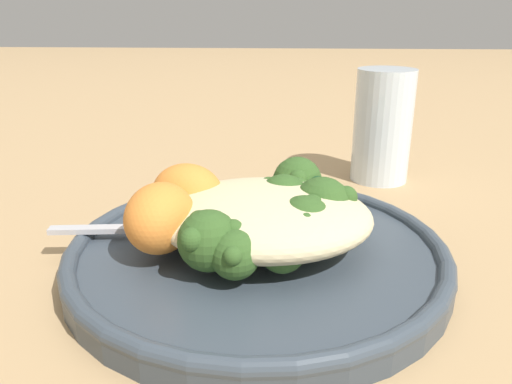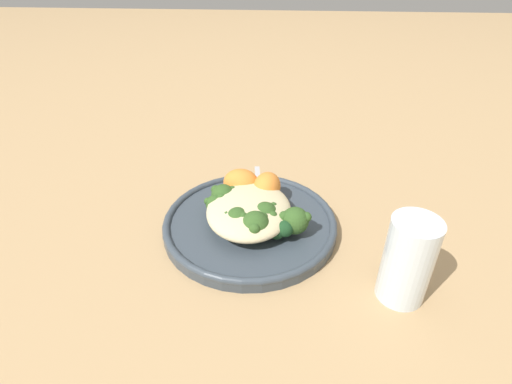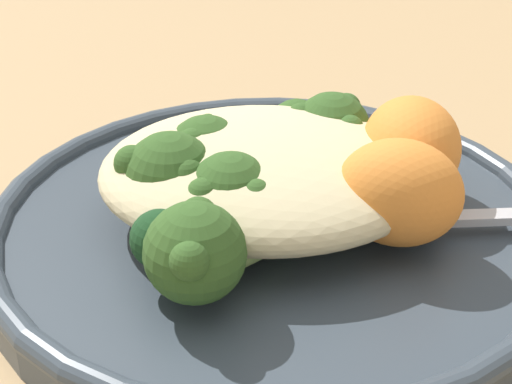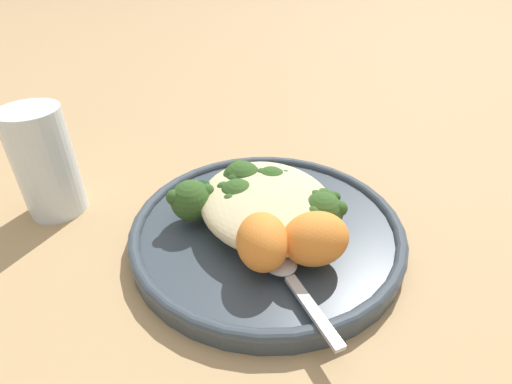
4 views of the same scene
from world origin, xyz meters
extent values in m
plane|color=tan|center=(0.00, 0.00, 0.00)|extent=(4.00, 4.00, 0.00)
cylinder|color=#38424C|center=(0.02, 0.01, 0.01)|extent=(0.27, 0.27, 0.02)
torus|color=#38424C|center=(0.02, 0.01, 0.02)|extent=(0.27, 0.27, 0.01)
ellipsoid|color=beige|center=(0.01, 0.01, 0.04)|extent=(0.15, 0.13, 0.04)
ellipsoid|color=#9EBC66|center=(0.04, 0.02, 0.03)|extent=(0.03, 0.08, 0.02)
sphere|color=#335623|center=(0.05, 0.06, 0.04)|extent=(0.04, 0.04, 0.04)
sphere|color=#335623|center=(0.05, 0.07, 0.05)|extent=(0.01, 0.01, 0.01)
sphere|color=#335623|center=(0.03, 0.06, 0.05)|extent=(0.01, 0.01, 0.01)
sphere|color=#335623|center=(0.05, 0.04, 0.05)|extent=(0.01, 0.01, 0.01)
ellipsoid|color=#9EBC66|center=(0.03, 0.03, 0.03)|extent=(0.02, 0.08, 0.01)
sphere|color=#335623|center=(0.03, 0.07, 0.04)|extent=(0.03, 0.03, 0.03)
sphere|color=#335623|center=(0.03, 0.08, 0.04)|extent=(0.01, 0.01, 0.01)
sphere|color=#335623|center=(0.03, 0.05, 0.04)|extent=(0.01, 0.01, 0.01)
ellipsoid|color=#9EBC66|center=(0.03, 0.02, 0.03)|extent=(0.07, 0.09, 0.02)
sphere|color=#335623|center=(0.00, 0.06, 0.04)|extent=(0.03, 0.03, 0.03)
sphere|color=#335623|center=(0.01, 0.07, 0.04)|extent=(0.01, 0.01, 0.01)
sphere|color=#335623|center=(-0.01, 0.06, 0.04)|extent=(0.01, 0.01, 0.01)
sphere|color=#335623|center=(0.01, 0.05, 0.04)|extent=(0.01, 0.01, 0.01)
ellipsoid|color=#9EBC66|center=(0.03, 0.01, 0.03)|extent=(0.08, 0.05, 0.01)
sphere|color=#335623|center=(-0.01, 0.03, 0.04)|extent=(0.04, 0.04, 0.04)
sphere|color=#335623|center=(-0.01, 0.04, 0.05)|extent=(0.01, 0.01, 0.01)
sphere|color=#335623|center=(-0.01, 0.01, 0.05)|extent=(0.01, 0.01, 0.01)
ellipsoid|color=#9EBC66|center=(0.02, 0.00, 0.03)|extent=(0.09, 0.02, 0.02)
sphere|color=#335623|center=(-0.03, 0.00, 0.04)|extent=(0.04, 0.04, 0.04)
sphere|color=#335623|center=(-0.02, 0.02, 0.05)|extent=(0.02, 0.02, 0.02)
sphere|color=#335623|center=(-0.04, 0.00, 0.05)|extent=(0.02, 0.02, 0.02)
sphere|color=#335623|center=(-0.02, -0.01, 0.05)|extent=(0.02, 0.02, 0.02)
ellipsoid|color=#9EBC66|center=(0.03, 0.00, 0.03)|extent=(0.07, 0.04, 0.02)
sphere|color=#335623|center=(0.00, -0.01, 0.04)|extent=(0.04, 0.04, 0.04)
sphere|color=#335623|center=(0.01, 0.00, 0.05)|extent=(0.02, 0.02, 0.02)
sphere|color=#335623|center=(-0.01, 0.00, 0.05)|extent=(0.02, 0.02, 0.02)
sphere|color=#335623|center=(-0.01, -0.02, 0.05)|extent=(0.02, 0.02, 0.02)
sphere|color=#335623|center=(0.01, -0.02, 0.05)|extent=(0.02, 0.02, 0.02)
ellipsoid|color=#9EBC66|center=(0.02, -0.01, 0.03)|extent=(0.08, 0.10, 0.02)
sphere|color=#335623|center=(-0.01, -0.06, 0.04)|extent=(0.04, 0.04, 0.04)
sphere|color=#335623|center=(-0.01, -0.04, 0.05)|extent=(0.02, 0.02, 0.02)
sphere|color=#335623|center=(-0.01, -0.07, 0.05)|extent=(0.02, 0.02, 0.02)
ellipsoid|color=orange|center=(0.07, -0.01, 0.05)|extent=(0.06, 0.06, 0.05)
ellipsoid|color=orange|center=(0.08, 0.03, 0.05)|extent=(0.05, 0.06, 0.05)
sphere|color=#193D1E|center=(-0.01, -0.04, 0.03)|extent=(0.02, 0.02, 0.02)
sphere|color=#193D1E|center=(-0.02, -0.03, 0.04)|extent=(0.02, 0.02, 0.02)
sphere|color=#193D1E|center=(-0.03, -0.03, 0.03)|extent=(0.02, 0.02, 0.02)
sphere|color=#193D1E|center=(-0.03, -0.04, 0.04)|extent=(0.02, 0.02, 0.02)
sphere|color=#193D1E|center=(-0.02, -0.05, 0.03)|extent=(0.02, 0.02, 0.02)
cube|color=#B7B7BC|center=(0.13, 0.01, 0.02)|extent=(0.07, 0.02, 0.00)
ellipsoid|color=#B7B7BC|center=(0.08, 0.00, 0.03)|extent=(0.05, 0.04, 0.01)
cylinder|color=silver|center=(-0.10, -0.19, 0.06)|extent=(0.06, 0.06, 0.12)
camera|label=1|loc=(0.00, 0.33, 0.18)|focal=35.00mm
camera|label=2|loc=(-0.47, -0.03, 0.40)|focal=28.00mm
camera|label=3|loc=(0.02, -0.33, 0.22)|focal=60.00mm
camera|label=4|loc=(0.31, -0.10, 0.27)|focal=28.00mm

